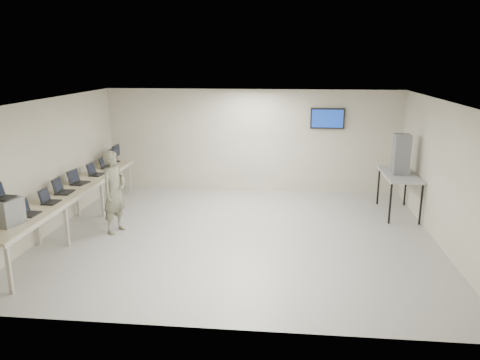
# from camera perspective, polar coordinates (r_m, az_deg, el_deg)

# --- Properties ---
(room) EXTENTS (8.01, 7.01, 2.81)m
(room) POSITION_cam_1_polar(r_m,az_deg,el_deg) (9.48, 0.11, 1.30)
(room) COLOR #9B9B9B
(room) RESTS_ON ground
(workbench) EXTENTS (0.76, 6.00, 0.90)m
(workbench) POSITION_cam_1_polar(r_m,az_deg,el_deg) (10.56, -19.87, -1.47)
(workbench) COLOR tan
(workbench) RESTS_ON ground
(equipment_box) EXTENTS (0.47, 0.51, 0.46)m
(equipment_box) POSITION_cam_1_polar(r_m,az_deg,el_deg) (8.68, -26.56, -3.48)
(equipment_box) COLOR gray
(equipment_box) RESTS_ON workbench
(laptop_on_box) EXTENTS (0.28, 0.34, 0.25)m
(laptop_on_box) POSITION_cam_1_polar(r_m,az_deg,el_deg) (8.63, -27.06, -1.60)
(laptop_on_box) COLOR black
(laptop_on_box) RESTS_ON equipment_box
(laptop_0) EXTENTS (0.30, 0.36, 0.27)m
(laptop_0) POSITION_cam_1_polar(r_m,az_deg,el_deg) (9.13, -24.52, -3.45)
(laptop_0) COLOR black
(laptop_0) RESTS_ON workbench
(laptop_1) EXTENTS (0.30, 0.36, 0.28)m
(laptop_1) POSITION_cam_1_polar(r_m,az_deg,el_deg) (9.71, -22.34, -2.19)
(laptop_1) COLOR black
(laptop_1) RESTS_ON workbench
(laptop_2) EXTENTS (0.33, 0.40, 0.31)m
(laptop_2) POSITION_cam_1_polar(r_m,az_deg,el_deg) (10.32, -20.91, -1.05)
(laptop_2) COLOR black
(laptop_2) RESTS_ON workbench
(laptop_3) EXTENTS (0.39, 0.44, 0.31)m
(laptop_3) POSITION_cam_1_polar(r_m,az_deg,el_deg) (10.96, -19.24, -0.02)
(laptop_3) COLOR black
(laptop_3) RESTS_ON workbench
(laptop_4) EXTENTS (0.33, 0.39, 0.29)m
(laptop_4) POSITION_cam_1_polar(r_m,az_deg,el_deg) (11.65, -17.32, 0.94)
(laptop_4) COLOR black
(laptop_4) RESTS_ON workbench
(laptop_5) EXTENTS (0.30, 0.37, 0.29)m
(laptop_5) POSITION_cam_1_polar(r_m,az_deg,el_deg) (12.30, -16.04, 1.74)
(laptop_5) COLOR black
(laptop_5) RESTS_ON workbench
(monitor_near) EXTENTS (0.19, 0.42, 0.41)m
(monitor_near) POSITION_cam_1_polar(r_m,az_deg,el_deg) (12.62, -15.44, 2.91)
(monitor_near) COLOR black
(monitor_near) RESTS_ON workbench
(monitor_far) EXTENTS (0.20, 0.45, 0.45)m
(monitor_far) POSITION_cam_1_polar(r_m,az_deg,el_deg) (12.95, -14.88, 3.33)
(monitor_far) COLOR black
(monitor_far) RESTS_ON workbench
(soldier) EXTENTS (0.60, 0.74, 1.76)m
(soldier) POSITION_cam_1_polar(r_m,az_deg,el_deg) (10.14, -15.09, -1.41)
(soldier) COLOR #555743
(soldier) RESTS_ON ground
(side_table) EXTENTS (0.76, 1.64, 0.98)m
(side_table) POSITION_cam_1_polar(r_m,az_deg,el_deg) (11.55, 18.91, 0.38)
(side_table) COLOR #989898
(side_table) RESTS_ON ground
(storage_bins) EXTENTS (0.35, 0.39, 0.93)m
(storage_bins) POSITION_cam_1_polar(r_m,az_deg,el_deg) (11.43, 19.04, 2.99)
(storage_bins) COLOR gray
(storage_bins) RESTS_ON side_table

